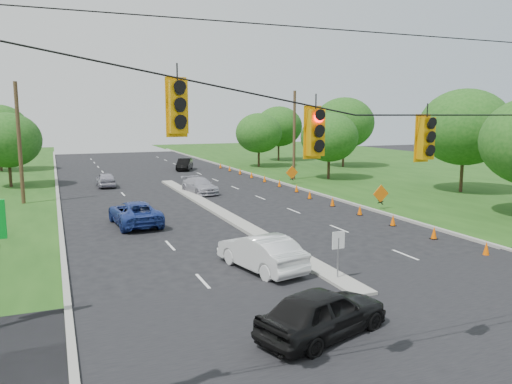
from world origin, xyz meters
name	(u,v)px	position (x,y,z in m)	size (l,w,h in m)	color
ground	(446,345)	(0.00, 0.00, 0.00)	(160.00, 160.00, 0.00)	black
cross_street	(446,345)	(0.00, 0.00, 0.00)	(160.00, 14.00, 0.02)	black
curb_left	(58,202)	(-10.10, 30.00, 0.00)	(0.25, 110.00, 0.16)	gray
curb_right	(295,188)	(10.10, 30.00, 0.00)	(0.25, 110.00, 0.16)	gray
median	(220,214)	(0.00, 21.00, 0.00)	(1.00, 34.00, 0.18)	gray
median_sign	(338,246)	(0.00, 6.00, 1.46)	(0.55, 0.06, 2.05)	gray
signal_span	(484,179)	(-0.05, -1.00, 4.97)	(25.60, 0.32, 9.00)	#422D1C
utility_pole_far_left	(19,144)	(-12.50, 30.00, 4.50)	(0.28, 0.28, 9.00)	#422D1C
utility_pole_far_right	(294,136)	(12.50, 35.00, 4.50)	(0.28, 0.28, 9.00)	#422D1C
cone_1	(486,249)	(8.43, 6.50, 0.35)	(0.32, 0.32, 0.70)	#F05900
cone_2	(434,233)	(8.43, 10.00, 0.35)	(0.32, 0.32, 0.70)	#F05900
cone_3	(393,220)	(8.43, 13.50, 0.35)	(0.32, 0.32, 0.70)	#F05900
cone_4	(360,210)	(8.43, 17.00, 0.35)	(0.32, 0.32, 0.70)	#F05900
cone_5	(333,202)	(8.43, 20.50, 0.35)	(0.32, 0.32, 0.70)	#F05900
cone_6	(310,195)	(8.43, 24.00, 0.35)	(0.32, 0.32, 0.70)	#F05900
cone_7	(297,188)	(9.03, 27.50, 0.35)	(0.32, 0.32, 0.70)	#F05900
cone_8	(279,183)	(9.03, 31.00, 0.35)	(0.32, 0.32, 0.70)	#F05900
cone_9	(265,179)	(9.03, 34.50, 0.35)	(0.32, 0.32, 0.70)	#F05900
cone_10	(252,175)	(9.03, 38.00, 0.35)	(0.32, 0.32, 0.70)	#F05900
cone_11	(240,171)	(9.03, 41.50, 0.35)	(0.32, 0.32, 0.70)	#F05900
cone_12	(230,168)	(9.03, 45.00, 0.35)	(0.32, 0.32, 0.70)	#F05900
cone_13	(220,165)	(9.03, 48.50, 0.35)	(0.32, 0.32, 0.70)	#F05900
work_sign_1	(381,195)	(10.80, 18.00, 1.09)	(1.27, 0.58, 1.37)	black
work_sign_2	(292,173)	(10.80, 32.00, 1.09)	(1.27, 0.58, 1.37)	black
tree_5	(8,140)	(-14.00, 40.00, 4.34)	(5.88, 5.88, 6.86)	black
tree_8	(465,127)	(22.00, 22.00, 5.58)	(7.56, 7.56, 8.82)	black
tree_9	(329,137)	(16.00, 34.00, 4.34)	(5.88, 5.88, 6.86)	black
tree_10	(344,123)	(24.00, 44.00, 5.58)	(7.56, 7.56, 8.82)	black
tree_11	(279,126)	(20.00, 55.00, 4.96)	(6.72, 6.72, 7.84)	black
tree_12	(259,133)	(14.00, 48.00, 4.34)	(5.88, 5.88, 6.86)	black
black_sedan	(323,312)	(-3.06, 1.83, 0.77)	(1.81, 4.49, 1.53)	black
white_sedan	(261,252)	(-2.25, 8.58, 0.78)	(1.66, 4.75, 1.57)	white
blue_pickup	(135,213)	(-5.89, 19.59, 0.74)	(2.45, 5.31, 1.47)	navy
silver_car_far	(200,186)	(1.13, 30.02, 0.67)	(1.87, 4.60, 1.33)	#A5A3AF
silver_car_oncoming	(106,180)	(-5.86, 37.07, 0.67)	(1.59, 3.94, 1.34)	#9C99A8
dark_car_receding	(185,164)	(4.36, 48.11, 0.71)	(1.51, 4.33, 1.43)	black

